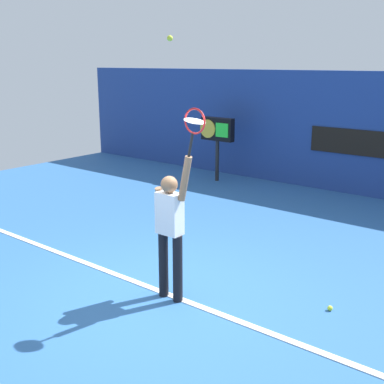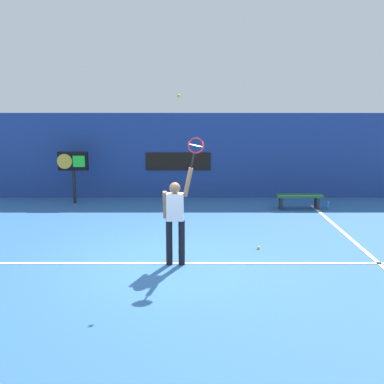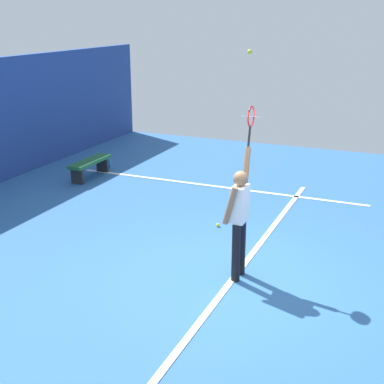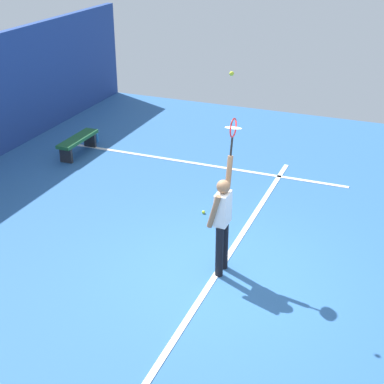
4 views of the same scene
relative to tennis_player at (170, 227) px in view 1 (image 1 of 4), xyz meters
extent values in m
plane|color=#2D609E|center=(-0.14, -0.03, -1.01)|extent=(18.00, 18.00, 0.00)
cube|color=navy|center=(-0.14, 6.86, 0.43)|extent=(18.00, 0.20, 2.88)
cube|color=black|center=(-0.14, 6.74, 0.25)|extent=(2.20, 0.03, 0.60)
cube|color=white|center=(-0.14, 0.04, -1.00)|extent=(10.00, 0.10, 0.01)
cylinder|color=black|center=(-0.12, 0.00, -0.55)|extent=(0.13, 0.13, 0.92)
cylinder|color=black|center=(0.13, 0.00, -0.55)|extent=(0.13, 0.13, 0.92)
cube|color=white|center=(0.00, 0.00, 0.18)|extent=(0.34, 0.20, 0.55)
sphere|color=#8C6647|center=(0.00, 0.00, 0.57)|extent=(0.22, 0.22, 0.22)
cylinder|color=#8C6647|center=(0.26, 0.00, 0.68)|extent=(0.21, 0.09, 0.59)
cylinder|color=#8C6647|center=(-0.20, 0.08, 0.21)|extent=(0.09, 0.23, 0.58)
cylinder|color=black|center=(0.35, 0.00, 1.11)|extent=(0.10, 0.03, 0.30)
torus|color=red|center=(0.41, 0.00, 1.40)|extent=(0.37, 0.02, 0.37)
cylinder|color=silver|center=(0.41, 0.00, 1.40)|extent=(0.26, 0.27, 0.06)
sphere|color=#CCE033|center=(0.08, -0.06, 2.34)|extent=(0.07, 0.07, 0.07)
cylinder|color=black|center=(-3.48, 5.87, -0.47)|extent=(0.10, 0.10, 1.08)
cube|color=black|center=(-3.48, 5.87, 0.37)|extent=(0.95, 0.18, 0.60)
cylinder|color=gold|center=(-3.73, 5.77, 0.37)|extent=(0.48, 0.02, 0.48)
cube|color=#26D833|center=(-3.27, 5.77, 0.37)|extent=(0.38, 0.02, 0.36)
sphere|color=#CCE033|center=(1.82, 1.01, -0.98)|extent=(0.07, 0.07, 0.07)
camera|label=1|loc=(4.01, -4.56, 2.08)|focal=46.12mm
camera|label=2|loc=(0.33, -9.05, 2.23)|focal=43.86mm
camera|label=3|loc=(-7.21, -2.33, 2.84)|focal=51.11mm
camera|label=4|loc=(-7.76, -2.58, 4.43)|focal=54.07mm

